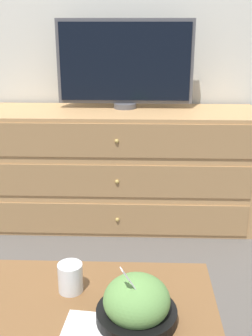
{
  "coord_description": "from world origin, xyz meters",
  "views": [
    {
      "loc": [
        0.2,
        -2.77,
        1.25
      ],
      "look_at": [
        0.15,
        -1.33,
        0.74
      ],
      "focal_mm": 45.0,
      "sensor_mm": 36.0,
      "label": 1
    }
  ],
  "objects": [
    {
      "name": "napkin",
      "position": [
        0.06,
        -1.81,
        0.44
      ],
      "size": [
        0.13,
        0.13,
        0.0
      ],
      "color": "white",
      "rests_on": "coffee_table"
    },
    {
      "name": "drink_cup",
      "position": [
        -0.01,
        -1.65,
        0.48
      ],
      "size": [
        0.08,
        0.08,
        0.09
      ],
      "color": "beige",
      "rests_on": "coffee_table"
    },
    {
      "name": "ground_plane",
      "position": [
        0.0,
        0.0,
        0.0
      ],
      "size": [
        12.0,
        12.0,
        0.0
      ],
      "primitive_type": "plane",
      "color": "#56514C"
    },
    {
      "name": "tv",
      "position": [
        0.11,
        -0.18,
        1.0
      ],
      "size": [
        0.82,
        0.14,
        0.53
      ],
      "color": "#515156",
      "rests_on": "dresser"
    },
    {
      "name": "wall_back",
      "position": [
        0.0,
        0.03,
        1.3
      ],
      "size": [
        12.0,
        0.05,
        2.6
      ],
      "color": "silver",
      "rests_on": "ground_plane"
    },
    {
      "name": "coffee_table",
      "position": [
        0.02,
        -1.71,
        0.36
      ],
      "size": [
        0.83,
        0.46,
        0.44
      ],
      "color": "brown",
      "rests_on": "ground_plane"
    },
    {
      "name": "dresser",
      "position": [
        0.07,
        -0.27,
        0.37
      ],
      "size": [
        1.69,
        0.49,
        0.73
      ],
      "color": "tan",
      "rests_on": "ground_plane"
    },
    {
      "name": "takeout_bowl",
      "position": [
        0.2,
        -1.78,
        0.49
      ],
      "size": [
        0.23,
        0.23,
        0.2
      ],
      "color": "black",
      "rests_on": "coffee_table"
    }
  ]
}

